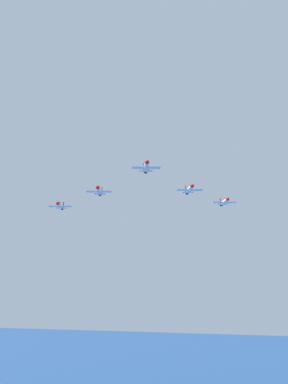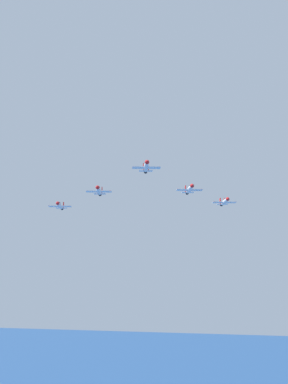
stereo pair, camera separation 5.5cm
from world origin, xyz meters
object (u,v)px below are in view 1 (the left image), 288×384
at_px(jet_left_wingman, 190,189).
at_px(jet_left_outer, 225,202).
at_px(jet_lead, 146,167).
at_px(jet_right_wingman, 99,191).
at_px(jet_right_outer, 60,206).

relative_size(jet_left_wingman, jet_left_outer, 0.99).
bearing_deg(jet_left_outer, jet_lead, -39.79).
height_order(jet_right_wingman, jet_left_outer, jet_right_wingman).
distance_m(jet_lead, jet_right_outer, 49.69).
xyz_separation_m(jet_left_wingman, jet_right_wingman, (29.72, 11.64, -0.76)).
xyz_separation_m(jet_left_wingman, jet_left_outer, (-8.01, -23.30, -1.08)).
relative_size(jet_left_wingman, jet_right_wingman, 1.01).
height_order(jet_left_outer, jet_right_outer, jet_left_outer).
height_order(jet_left_wingman, jet_right_outer, jet_left_wingman).
bearing_deg(jet_right_outer, jet_left_wingman, 68.47).
distance_m(jet_right_wingman, jet_left_outer, 51.43).
relative_size(jet_lead, jet_right_wingman, 1.00).
bearing_deg(jet_right_wingman, jet_left_outer, 112.06).
bearing_deg(jet_right_outer, jet_left_outer, 89.88).
xyz_separation_m(jet_lead, jet_left_outer, (-16.02, -46.60, -4.42)).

